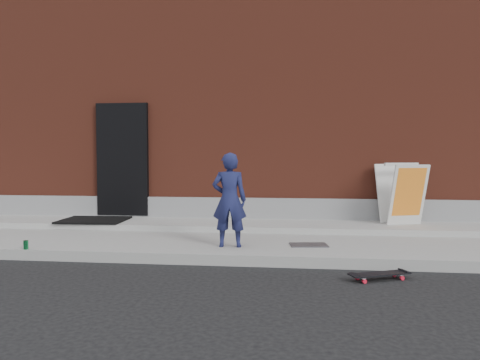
# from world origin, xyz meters

# --- Properties ---
(ground) EXTENTS (80.00, 80.00, 0.00)m
(ground) POSITION_xyz_m (0.00, 0.00, 0.00)
(ground) COLOR black
(ground) RESTS_ON ground
(sidewalk) EXTENTS (20.00, 3.00, 0.15)m
(sidewalk) POSITION_xyz_m (0.00, 1.50, 0.07)
(sidewalk) COLOR gray
(sidewalk) RESTS_ON ground
(apron) EXTENTS (20.00, 1.20, 0.10)m
(apron) POSITION_xyz_m (0.00, 2.40, 0.20)
(apron) COLOR gray
(apron) RESTS_ON sidewalk
(building) EXTENTS (20.00, 8.10, 5.00)m
(building) POSITION_xyz_m (-0.00, 6.99, 2.50)
(building) COLOR maroon
(building) RESTS_ON ground
(child) EXTENTS (0.52, 0.37, 1.37)m
(child) POSITION_xyz_m (-0.09, 0.59, 0.83)
(child) COLOR #1A1E49
(child) RESTS_ON sidewalk
(skateboard) EXTENTS (0.75, 0.46, 0.08)m
(skateboard) POSITION_xyz_m (1.86, -0.47, 0.07)
(skateboard) COLOR red
(skateboard) RESTS_ON ground
(pizza_sign) EXTENTS (0.87, 0.95, 1.10)m
(pizza_sign) POSITION_xyz_m (2.76, 2.58, 0.80)
(pizza_sign) COLOR silver
(pizza_sign) RESTS_ON apron
(soda_can) EXTENTS (0.07, 0.07, 0.13)m
(soda_can) POSITION_xyz_m (-2.93, 0.05, 0.21)
(soda_can) COLOR #18793D
(soda_can) RESTS_ON sidewalk
(doormat) EXTENTS (1.22, 1.00, 0.03)m
(doormat) POSITION_xyz_m (-2.90, 2.23, 0.27)
(doormat) COLOR black
(doormat) RESTS_ON apron
(utility_plate) EXTENTS (0.59, 0.42, 0.02)m
(utility_plate) POSITION_xyz_m (1.06, 0.81, 0.16)
(utility_plate) COLOR #535358
(utility_plate) RESTS_ON sidewalk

